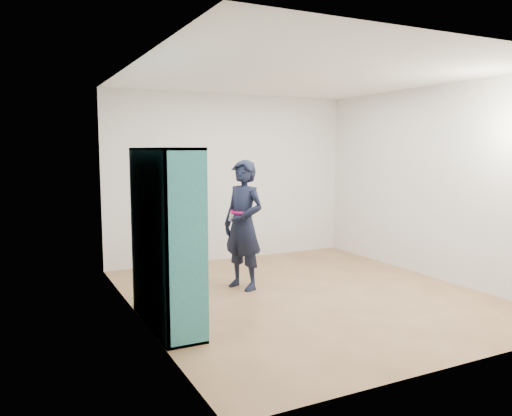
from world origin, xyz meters
name	(u,v)px	position (x,y,z in m)	size (l,w,h in m)	color
floor	(306,294)	(0.00, 0.00, 0.00)	(4.50, 4.50, 0.00)	brown
ceiling	(308,75)	(0.00, 0.00, 2.60)	(4.50, 4.50, 0.00)	white
wall_left	(138,194)	(-2.00, 0.00, 1.30)	(0.02, 4.50, 2.60)	silver
wall_right	(432,183)	(2.00, 0.00, 1.30)	(0.02, 4.50, 2.60)	silver
wall_back	(231,178)	(0.00, 2.25, 1.30)	(4.00, 0.02, 2.60)	silver
wall_front	(462,207)	(0.00, -2.25, 1.30)	(4.00, 0.02, 2.60)	silver
bookshelf	(163,241)	(-1.83, -0.27, 0.86)	(0.39, 1.32, 1.77)	teal
person	(243,225)	(-0.56, 0.59, 0.81)	(0.59, 0.70, 1.62)	black
smartphone	(231,217)	(-0.72, 0.60, 0.92)	(0.05, 0.07, 0.12)	silver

